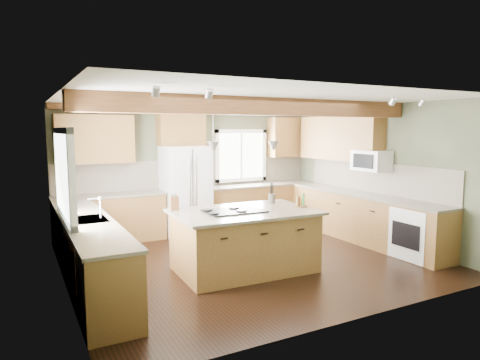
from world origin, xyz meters
TOP-DOWN VIEW (x-y plane):
  - floor at (0.00, 0.00)m, footprint 5.60×5.60m
  - ceiling at (0.00, 0.00)m, footprint 5.60×5.60m
  - wall_back at (0.00, 2.50)m, footprint 5.60×0.00m
  - wall_left at (-2.80, 0.00)m, footprint 0.00×5.00m
  - wall_right at (2.80, 0.00)m, footprint 0.00×5.00m
  - ceiling_beam at (0.00, -0.41)m, footprint 5.55×0.26m
  - soffit_trim at (0.00, 2.40)m, footprint 5.55×0.20m
  - backsplash_back at (0.00, 2.48)m, footprint 5.58×0.03m
  - backsplash_right at (2.78, 0.05)m, footprint 0.03×3.70m
  - base_cab_back_left at (-1.79, 2.20)m, footprint 2.02×0.60m
  - counter_back_left at (-1.79, 2.20)m, footprint 2.06×0.64m
  - base_cab_back_right at (1.49, 2.20)m, footprint 2.62×0.60m
  - counter_back_right at (1.49, 2.20)m, footprint 2.66×0.64m
  - base_cab_left at (-2.50, 0.05)m, footprint 0.60×3.70m
  - counter_left at (-2.50, 0.05)m, footprint 0.64×3.74m
  - base_cab_right at (2.50, 0.05)m, footprint 0.60×3.70m
  - counter_right at (2.50, 0.05)m, footprint 0.64×3.74m
  - upper_cab_back_left at (-1.99, 2.33)m, footprint 1.40×0.35m
  - upper_cab_over_fridge at (-0.30, 2.33)m, footprint 0.96×0.35m
  - upper_cab_right at (2.62, 0.90)m, footprint 0.35×2.20m
  - upper_cab_back_corner at (2.30, 2.33)m, footprint 0.90×0.35m
  - window_left at (-2.78, 0.05)m, footprint 0.04×1.60m
  - window_back at (1.15, 2.48)m, footprint 1.10×0.04m
  - sink at (-2.50, 0.05)m, footprint 0.50×0.65m
  - faucet at (-2.32, 0.05)m, footprint 0.02×0.02m
  - dishwasher at (-2.49, -1.25)m, footprint 0.60×0.60m
  - oven at (2.49, -1.25)m, footprint 0.60×0.72m
  - microwave at (2.58, -0.05)m, footprint 0.40×0.70m
  - pendant_left at (-0.81, -0.39)m, footprint 0.18×0.18m
  - pendant_right at (0.18, -0.43)m, footprint 0.18×0.18m
  - refrigerator at (-0.30, 2.12)m, footprint 0.90×0.74m
  - island at (-0.32, -0.41)m, footprint 2.02×1.28m
  - island_top at (-0.32, -0.41)m, footprint 2.16×1.41m
  - cooktop at (-0.48, -0.40)m, footprint 0.88×0.60m
  - knife_block at (-1.23, 0.12)m, footprint 0.14×0.11m
  - utensil_crock at (0.40, -0.03)m, footprint 0.12×0.12m
  - bottle_tray at (0.64, -0.52)m, footprint 0.25×0.25m

SIDE VIEW (x-z plane):
  - floor at x=0.00m, z-range 0.00..0.00m
  - dishwasher at x=-2.49m, z-range 0.01..0.85m
  - oven at x=2.49m, z-range 0.01..0.85m
  - base_cab_back_left at x=-1.79m, z-range 0.00..0.88m
  - base_cab_back_right at x=1.49m, z-range 0.00..0.88m
  - base_cab_left at x=-2.50m, z-range 0.00..0.88m
  - base_cab_right at x=2.50m, z-range 0.00..0.88m
  - island at x=-0.32m, z-range 0.00..0.88m
  - counter_back_left at x=-1.79m, z-range 0.88..0.92m
  - counter_back_right at x=1.49m, z-range 0.88..0.92m
  - counter_left at x=-2.50m, z-range 0.88..0.92m
  - counter_right at x=2.50m, z-range 0.88..0.92m
  - refrigerator at x=-0.30m, z-range 0.00..1.80m
  - island_top at x=-0.32m, z-range 0.88..0.92m
  - sink at x=-2.50m, z-range 0.89..0.92m
  - cooktop at x=-0.48m, z-range 0.92..0.94m
  - utensil_crock at x=0.40m, z-range 0.92..1.07m
  - bottle_tray at x=0.64m, z-range 0.92..1.12m
  - knife_block at x=-1.23m, z-range 0.92..1.12m
  - faucet at x=-2.32m, z-range 0.91..1.19m
  - backsplash_back at x=0.00m, z-range 0.92..1.50m
  - backsplash_right at x=2.78m, z-range 0.92..1.50m
  - wall_back at x=0.00m, z-range -1.50..4.10m
  - wall_left at x=-2.80m, z-range -1.20..3.80m
  - wall_right at x=2.80m, z-range -1.20..3.80m
  - window_back at x=1.15m, z-range 1.05..2.05m
  - window_left at x=-2.78m, z-range 1.02..2.08m
  - microwave at x=2.58m, z-range 1.36..1.74m
  - pendant_left at x=-0.81m, z-range 1.80..1.96m
  - pendant_right at x=0.18m, z-range 1.80..1.96m
  - upper_cab_back_left at x=-1.99m, z-range 1.50..2.40m
  - upper_cab_right at x=2.62m, z-range 1.50..2.40m
  - upper_cab_back_corner at x=2.30m, z-range 1.50..2.40m
  - upper_cab_over_fridge at x=-0.30m, z-range 1.80..2.50m
  - ceiling_beam at x=0.00m, z-range 2.34..2.60m
  - soffit_trim at x=0.00m, z-range 2.49..2.59m
  - ceiling at x=0.00m, z-range 2.60..2.60m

